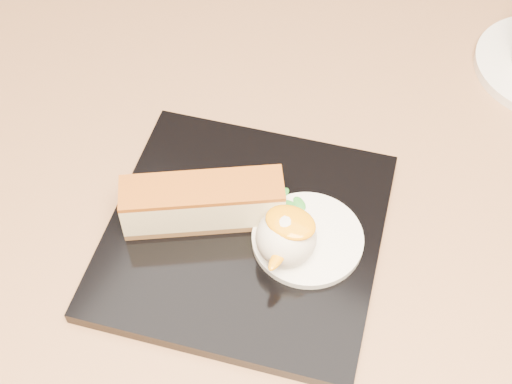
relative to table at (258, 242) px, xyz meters
The scene contains 7 objects.
table is the anchor object (origin of this frame).
dessert_plate 0.19m from the table, 68.49° to the right, with size 0.22×0.22×0.01m, color black.
cheesecake 0.21m from the table, 89.34° to the right, with size 0.13×0.10×0.04m.
cream_smear 0.21m from the table, 41.68° to the right, with size 0.09×0.09×0.01m, color white.
ice_cream_scoop 0.23m from the table, 51.78° to the right, with size 0.05×0.05×0.05m, color white.
mango_sauce 0.24m from the table, 50.47° to the right, with size 0.04×0.03×0.01m, color #FF9A08.
mint_sprig 0.19m from the table, 42.56° to the right, with size 0.03×0.02×0.00m.
Camera 1 is at (0.20, -0.37, 1.21)m, focal length 50.00 mm.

